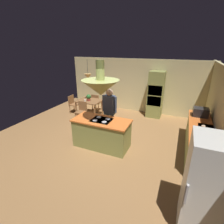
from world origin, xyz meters
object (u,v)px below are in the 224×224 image
at_px(kitchen_island, 102,133).
at_px(microwave_on_counter, 201,112).
at_px(chair_at_corner, 73,103).
at_px(cup_on_table, 85,100).
at_px(canister_flour, 203,133).
at_px(chair_facing_island, 82,110).
at_px(person_at_island, 110,110).
at_px(potted_plant_on_table, 89,97).
at_px(chair_by_back_wall, 96,102).
at_px(oven_tower, 156,95).
at_px(dining_table, 89,102).
at_px(refrigerator, 208,188).
at_px(canister_sugar, 203,129).

distance_m(kitchen_island, microwave_on_counter, 3.30).
relative_size(chair_at_corner, cup_on_table, 9.67).
height_order(cup_on_table, microwave_on_counter, microwave_on_counter).
xyz_separation_m(kitchen_island, canister_flour, (2.84, 0.16, 0.55)).
distance_m(kitchen_island, canister_flour, 2.90).
bearing_deg(cup_on_table, chair_facing_island, -79.16).
xyz_separation_m(kitchen_island, person_at_island, (-0.04, 0.69, 0.55)).
bearing_deg(microwave_on_counter, potted_plant_on_table, 174.13).
xyz_separation_m(chair_by_back_wall, cup_on_table, (-0.08, -0.88, 0.30)).
distance_m(person_at_island, chair_by_back_wall, 2.70).
bearing_deg(oven_tower, chair_by_back_wall, -170.18).
relative_size(dining_table, chair_facing_island, 1.25).
bearing_deg(chair_at_corner, potted_plant_on_table, -94.36).
distance_m(oven_tower, dining_table, 3.05).
bearing_deg(chair_by_back_wall, refrigerator, 135.26).
xyz_separation_m(potted_plant_on_table, canister_sugar, (4.52, -1.68, 0.11)).
bearing_deg(kitchen_island, dining_table, 128.99).
bearing_deg(chair_by_back_wall, potted_plant_on_table, 91.85).
height_order(refrigerator, potted_plant_on_table, refrigerator).
relative_size(person_at_island, canister_flour, 10.16).
bearing_deg(microwave_on_counter, chair_by_back_wall, 165.25).
bearing_deg(dining_table, cup_on_table, -111.06).
relative_size(chair_by_back_wall, potted_plant_on_table, 2.90).
bearing_deg(dining_table, potted_plant_on_table, -71.88).
xyz_separation_m(oven_tower, chair_at_corner, (-3.72, -1.14, -0.54)).
bearing_deg(dining_table, chair_at_corner, -180.00).
height_order(person_at_island, chair_by_back_wall, person_at_island).
bearing_deg(canister_sugar, refrigerator, -91.13).
xyz_separation_m(kitchen_island, refrigerator, (2.80, -1.70, 0.44)).
bearing_deg(chair_facing_island, dining_table, 90.00).
distance_m(cup_on_table, canister_flour, 4.94).
height_order(refrigerator, dining_table, refrigerator).
distance_m(dining_table, chair_at_corner, 0.94).
bearing_deg(person_at_island, potted_plant_on_table, 140.90).
relative_size(oven_tower, canister_sugar, 10.64).
bearing_deg(potted_plant_on_table, kitchen_island, -50.42).
relative_size(canister_flour, microwave_on_counter, 0.38).
relative_size(chair_facing_island, microwave_on_counter, 1.89).
bearing_deg(person_at_island, cup_on_table, 145.83).
relative_size(person_at_island, canister_sugar, 9.00).
xyz_separation_m(potted_plant_on_table, canister_flour, (4.52, -1.86, 0.09)).
height_order(chair_at_corner, cup_on_table, chair_at_corner).
bearing_deg(chair_facing_island, microwave_on_counter, 1.54).
height_order(refrigerator, chair_facing_island, refrigerator).
relative_size(kitchen_island, oven_tower, 0.87).
xyz_separation_m(refrigerator, dining_table, (-4.50, 3.80, -0.26)).
xyz_separation_m(kitchen_island, canister_sugar, (2.84, 0.34, 0.56)).
bearing_deg(refrigerator, cup_on_table, 142.00).
height_order(person_at_island, microwave_on_counter, person_at_island).
distance_m(refrigerator, chair_by_back_wall, 6.35).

